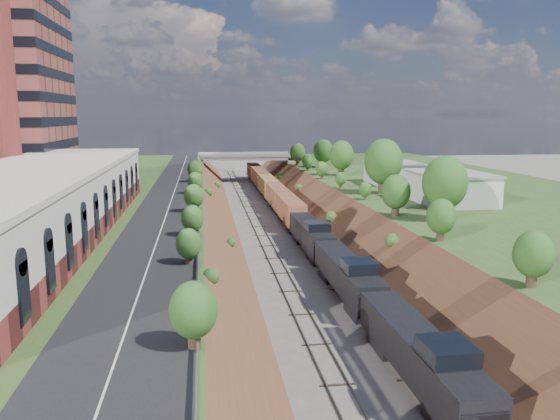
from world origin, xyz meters
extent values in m
cube|color=#2F5623|center=(-33.00, 60.00, 2.50)|extent=(44.00, 180.00, 5.00)
cube|color=#2F5623|center=(33.00, 60.00, 2.50)|extent=(44.00, 180.00, 5.00)
cube|color=brown|center=(-11.00, 60.00, 0.00)|extent=(10.00, 180.00, 10.00)
cube|color=brown|center=(11.00, 60.00, 0.00)|extent=(10.00, 180.00, 10.00)
cube|color=gray|center=(-2.60, 60.00, 0.09)|extent=(1.58, 180.00, 0.18)
cube|color=gray|center=(2.60, 60.00, 0.09)|extent=(1.58, 180.00, 0.18)
cube|color=black|center=(-15.50, 60.00, 5.05)|extent=(8.00, 180.00, 0.10)
cube|color=#99999E|center=(-11.40, 60.00, 5.55)|extent=(0.06, 171.00, 0.30)
cube|color=maroon|center=(-28.00, 38.00, 6.10)|extent=(14.00, 62.00, 2.20)
cube|color=silver|center=(-28.00, 38.00, 9.35)|extent=(14.00, 62.00, 4.30)
cube|color=silver|center=(-28.00, 38.00, 11.75)|extent=(14.30, 62.30, 0.50)
cylinder|color=maroon|center=(-36.00, 56.00, 25.00)|extent=(3.20, 3.20, 40.00)
cube|color=gray|center=(-11.50, 122.00, 3.10)|extent=(1.50, 8.00, 6.20)
cube|color=gray|center=(11.50, 122.00, 3.10)|extent=(1.50, 8.00, 6.20)
cube|color=gray|center=(0.00, 122.00, 6.20)|extent=(24.00, 8.00, 1.00)
cube|color=gray|center=(0.00, 118.00, 7.00)|extent=(24.00, 0.30, 0.80)
cube|color=gray|center=(0.00, 126.00, 7.00)|extent=(24.00, 0.30, 0.80)
cube|color=silver|center=(23.50, 52.00, 7.00)|extent=(9.00, 12.00, 4.00)
cube|color=silver|center=(23.00, 74.00, 6.80)|extent=(8.00, 10.00, 3.60)
cylinder|color=#473323|center=(17.00, 40.00, 6.31)|extent=(1.30, 1.30, 2.62)
ellipsoid|color=#2D511C|center=(17.00, 40.00, 9.46)|extent=(5.25, 5.25, 6.30)
cylinder|color=#473323|center=(-11.80, 20.00, 5.61)|extent=(0.66, 0.66, 1.22)
ellipsoid|color=#2D511C|center=(-11.80, 20.00, 7.08)|extent=(2.45, 2.45, 2.94)
cube|color=black|center=(2.60, 11.63, 2.21)|extent=(2.80, 16.81, 2.62)
cube|color=black|center=(2.60, 4.73, 1.80)|extent=(2.58, 3.00, 1.80)
cube|color=silver|center=(2.60, 4.73, 2.80)|extent=(2.58, 3.00, 0.15)
cube|color=black|center=(2.60, 7.73, 4.10)|extent=(2.75, 3.10, 0.90)
cube|color=black|center=(2.60, 29.44, 2.21)|extent=(2.80, 16.81, 2.62)
cube|color=black|center=(2.60, 47.25, 2.21)|extent=(2.80, 16.81, 2.62)
cube|color=brown|center=(2.60, 94.18, 2.58)|extent=(2.80, 75.04, 3.36)
camera|label=1|loc=(-10.90, -19.74, 17.31)|focal=35.00mm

